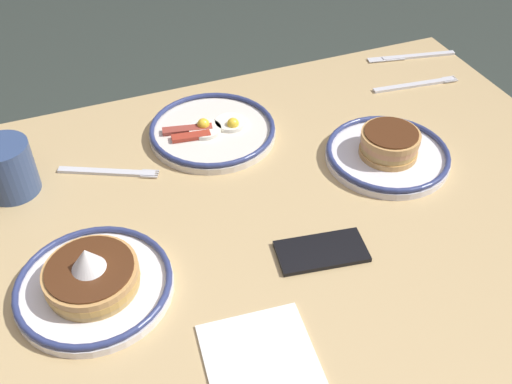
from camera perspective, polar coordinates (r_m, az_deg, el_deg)
The scene contains 10 objects.
dining_table at distance 1.07m, azimuth -0.31°, elevation -5.30°, with size 1.33×0.88×0.76m.
plate_near_main at distance 1.14m, azimuth 12.68°, elevation 3.89°, with size 0.24×0.24×0.06m.
plate_center_pancakes at distance 1.19m, azimuth -4.24°, elevation 5.99°, with size 0.25×0.25×0.04m.
plate_far_companion at distance 0.92m, azimuth -15.52°, elevation -8.36°, with size 0.24×0.24×0.09m.
coffee_mug at distance 1.12m, azimuth -23.12°, elevation 2.13°, with size 0.13×0.09×0.10m.
cell_phone at distance 0.95m, azimuth 6.37°, elevation -5.74°, with size 0.14×0.07×0.01m, color black.
paper_napkin at distance 0.83m, azimuth 0.31°, elevation -15.54°, with size 0.15×0.14×0.00m, color white.
fork_near at distance 1.13m, azimuth -14.08°, elevation 1.90°, with size 0.18×0.10×0.01m.
fork_far at distance 1.39m, azimuth 15.26°, elevation 10.02°, with size 0.20×0.04×0.01m.
butter_knife at distance 1.50m, azimuth 14.84°, elevation 12.59°, with size 0.22×0.06×0.01m.
Camera 1 is at (0.26, 0.68, 1.46)m, focal length 41.25 mm.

